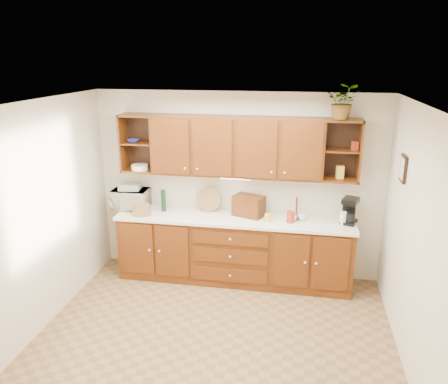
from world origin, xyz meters
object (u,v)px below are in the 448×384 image
at_px(microwave, 131,199).
at_px(potted_plant, 343,102).
at_px(bread_box, 249,206).
at_px(coffee_maker, 350,211).

bearing_deg(microwave, potted_plant, -0.80).
distance_m(bread_box, coffee_maker, 1.33).
bearing_deg(coffee_maker, potted_plant, -167.77).
distance_m(coffee_maker, potted_plant, 1.41).
relative_size(microwave, bread_box, 1.25).
xyz_separation_m(microwave, coffee_maker, (3.04, -0.03, 0.03)).
xyz_separation_m(coffee_maker, potted_plant, (-0.19, 0.03, 1.40)).
relative_size(bread_box, potted_plant, 0.93).
xyz_separation_m(microwave, potted_plant, (2.85, -0.01, 1.43)).
distance_m(microwave, bread_box, 1.71).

